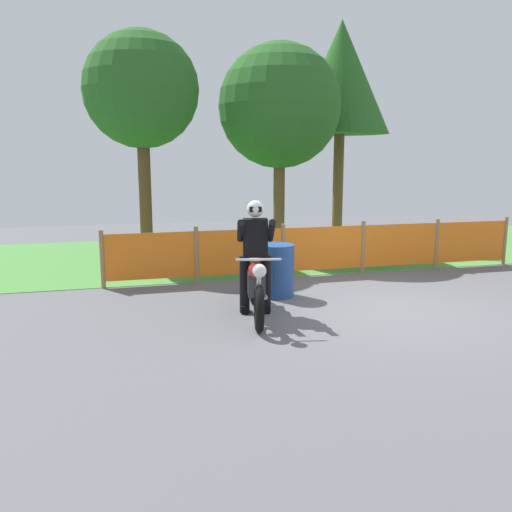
% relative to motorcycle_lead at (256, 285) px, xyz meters
% --- Properties ---
extents(ground, '(24.00, 24.00, 0.02)m').
position_rel_motorcycle_lead_xyz_m(ground, '(2.00, -0.11, -0.49)').
color(ground, '#5B5B60').
extents(grass_verge, '(24.00, 5.67, 0.01)m').
position_rel_motorcycle_lead_xyz_m(grass_verge, '(2.00, 5.19, -0.47)').
color(grass_verge, '#4C8C3D').
rests_on(grass_verge, ground).
extents(barrier_fence, '(8.48, 0.08, 1.05)m').
position_rel_motorcycle_lead_xyz_m(barrier_fence, '(2.00, 2.36, 0.06)').
color(barrier_fence, '#997547').
rests_on(barrier_fence, ground).
extents(tree_leftmost, '(2.54, 2.54, 5.03)m').
position_rel_motorcycle_lead_xyz_m(tree_leftmost, '(-1.27, 5.06, 3.26)').
color(tree_leftmost, brown).
rests_on(tree_leftmost, ground).
extents(tree_near_left, '(2.94, 2.94, 4.98)m').
position_rel_motorcycle_lead_xyz_m(tree_near_left, '(1.97, 5.25, 3.02)').
color(tree_near_left, brown).
rests_on(tree_near_left, ground).
extents(tree_near_right, '(2.63, 2.63, 5.85)m').
position_rel_motorcycle_lead_xyz_m(tree_near_right, '(4.01, 6.38, 3.88)').
color(tree_near_right, brown).
rests_on(tree_near_right, ground).
extents(motorcycle_lead, '(0.73, 2.05, 0.98)m').
position_rel_motorcycle_lead_xyz_m(motorcycle_lead, '(0.00, 0.00, 0.00)').
color(motorcycle_lead, black).
rests_on(motorcycle_lead, ground).
extents(rider_lead, '(0.63, 0.74, 1.69)m').
position_rel_motorcycle_lead_xyz_m(rider_lead, '(0.04, 0.22, 0.48)').
color(rider_lead, black).
rests_on(rider_lead, ground).
extents(oil_drum, '(0.58, 0.58, 0.88)m').
position_rel_motorcycle_lead_xyz_m(oil_drum, '(0.64, 1.05, -0.04)').
color(oil_drum, navy).
rests_on(oil_drum, ground).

